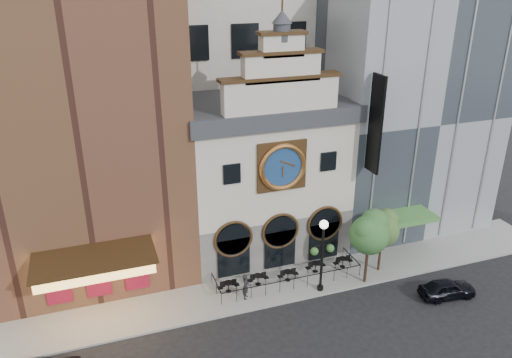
{
  "coord_description": "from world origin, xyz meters",
  "views": [
    {
      "loc": [
        -12.21,
        -25.83,
        21.19
      ],
      "look_at": [
        -1.16,
        6.0,
        6.91
      ],
      "focal_mm": 35.0,
      "sensor_mm": 36.0,
      "label": 1
    }
  ],
  "objects": [
    {
      "name": "car_right",
      "position": [
        9.83,
        -2.89,
        0.67
      ],
      "size": [
        4.09,
        2.0,
        1.34
      ],
      "primitive_type": "imported",
      "rotation": [
        0.0,
        0.0,
        1.46
      ],
      "color": "black",
      "rests_on": "ground"
    },
    {
      "name": "sidewalk",
      "position": [
        0.0,
        2.5,
        0.07
      ],
      "size": [
        44.0,
        5.0,
        0.15
      ],
      "primitive_type": "cube",
      "color": "gray",
      "rests_on": "ground"
    },
    {
      "name": "bistro_0",
      "position": [
        -4.45,
        2.46,
        0.61
      ],
      "size": [
        1.58,
        0.68,
        0.9
      ],
      "color": "black",
      "rests_on": "sidewalk"
    },
    {
      "name": "retail_building",
      "position": [
        12.99,
        9.99,
        10.14
      ],
      "size": [
        14.0,
        14.4,
        20.0
      ],
      "color": "gray",
      "rests_on": "ground"
    },
    {
      "name": "bistro_2",
      "position": [
        0.04,
        2.37,
        0.61
      ],
      "size": [
        1.58,
        0.68,
        0.9
      ],
      "color": "black",
      "rests_on": "sidewalk"
    },
    {
      "name": "ground",
      "position": [
        0.0,
        0.0,
        0.0
      ],
      "size": [
        120.0,
        120.0,
        0.0
      ],
      "primitive_type": "plane",
      "color": "black",
      "rests_on": "ground"
    },
    {
      "name": "theater_building",
      "position": [
        -13.0,
        9.96,
        12.6
      ],
      "size": [
        14.0,
        15.6,
        25.0
      ],
      "color": "brown",
      "rests_on": "ground"
    },
    {
      "name": "pedestrian",
      "position": [
        -3.52,
        1.39,
        1.09
      ],
      "size": [
        0.7,
        0.81,
        1.88
      ],
      "primitive_type": "imported",
      "rotation": [
        0.0,
        0.0,
        1.13
      ],
      "color": "black",
      "rests_on": "sidewalk"
    },
    {
      "name": "lamppost",
      "position": [
        1.76,
        0.56,
        3.57
      ],
      "size": [
        1.77,
        0.6,
        5.53
      ],
      "rotation": [
        0.0,
        0.0,
        0.01
      ],
      "color": "black",
      "rests_on": "sidewalk"
    },
    {
      "name": "bistro_3",
      "position": [
        2.42,
        2.74,
        0.61
      ],
      "size": [
        1.58,
        0.68,
        0.9
      ],
      "color": "black",
      "rests_on": "sidewalk"
    },
    {
      "name": "bistro_4",
      "position": [
        4.67,
        2.64,
        0.61
      ],
      "size": [
        1.58,
        0.68,
        0.9
      ],
      "color": "black",
      "rests_on": "sidewalk"
    },
    {
      "name": "bistro_1",
      "position": [
        -2.19,
        2.61,
        0.61
      ],
      "size": [
        1.58,
        0.68,
        0.9
      ],
      "color": "black",
      "rests_on": "sidewalk"
    },
    {
      "name": "tree_right",
      "position": [
        7.09,
        1.46,
        3.72
      ],
      "size": [
        2.53,
        2.44,
        4.87
      ],
      "color": "#382619",
      "rests_on": "sidewalk"
    },
    {
      "name": "clock_building",
      "position": [
        0.0,
        7.82,
        6.69
      ],
      "size": [
        12.6,
        8.78,
        18.65
      ],
      "color": "#605E5B",
      "rests_on": "ground"
    },
    {
      "name": "cafe_railing",
      "position": [
        0.0,
        2.5,
        0.6
      ],
      "size": [
        10.6,
        2.6,
        0.9
      ],
      "primitive_type": null,
      "color": "black",
      "rests_on": "sidewalk"
    },
    {
      "name": "tree_left",
      "position": [
        5.31,
        0.44,
        4.24
      ],
      "size": [
        2.89,
        2.79,
        5.57
      ],
      "color": "#382619",
      "rests_on": "sidewalk"
    }
  ]
}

